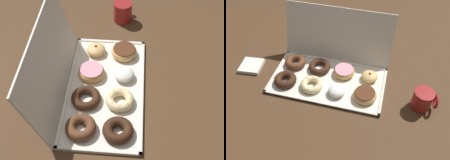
# 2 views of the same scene
# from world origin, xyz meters

# --- Properties ---
(ground_plane) EXTENTS (3.00, 3.00, 0.00)m
(ground_plane) POSITION_xyz_m (0.00, 0.00, 0.00)
(ground_plane) COLOR #4C331E
(donut_box) EXTENTS (0.57, 0.30, 0.01)m
(donut_box) POSITION_xyz_m (0.00, 0.00, 0.01)
(donut_box) COLOR silver
(donut_box) RESTS_ON ground
(box_lid_open) EXTENTS (0.57, 0.10, 0.28)m
(box_lid_open) POSITION_xyz_m (0.00, 0.20, 0.14)
(box_lid_open) COLOR silver
(box_lid_open) RESTS_ON ground
(chocolate_cake_ring_donut_0) EXTENTS (0.11, 0.11, 0.04)m
(chocolate_cake_ring_donut_0) POSITION_xyz_m (-0.20, -0.06, 0.03)
(chocolate_cake_ring_donut_0) COLOR #381E11
(chocolate_cake_ring_donut_0) RESTS_ON donut_box
(cruller_donut_1) EXTENTS (0.11, 0.11, 0.04)m
(cruller_donut_1) POSITION_xyz_m (-0.06, -0.06, 0.03)
(cruller_donut_1) COLOR beige
(cruller_donut_1) RESTS_ON donut_box
(powdered_filled_donut_2) EXTENTS (0.08, 0.08, 0.04)m
(powdered_filled_donut_2) POSITION_xyz_m (0.06, -0.07, 0.03)
(powdered_filled_donut_2) COLOR white
(powdered_filled_donut_2) RESTS_ON donut_box
(chocolate_frosted_donut_3) EXTENTS (0.11, 0.11, 0.04)m
(chocolate_frosted_donut_3) POSITION_xyz_m (0.20, -0.06, 0.03)
(chocolate_frosted_donut_3) COLOR tan
(chocolate_frosted_donut_3) RESTS_ON donut_box
(chocolate_cake_ring_donut_4) EXTENTS (0.11, 0.11, 0.04)m
(chocolate_cake_ring_donut_4) POSITION_xyz_m (-0.20, 0.07, 0.03)
(chocolate_cake_ring_donut_4) COLOR #59331E
(chocolate_cake_ring_donut_4) RESTS_ON donut_box
(chocolate_cake_ring_donut_5) EXTENTS (0.11, 0.11, 0.03)m
(chocolate_cake_ring_donut_5) POSITION_xyz_m (-0.07, 0.07, 0.03)
(chocolate_cake_ring_donut_5) COLOR #381E11
(chocolate_cake_ring_donut_5) RESTS_ON donut_box
(pink_frosted_donut_6) EXTENTS (0.11, 0.11, 0.04)m
(pink_frosted_donut_6) POSITION_xyz_m (0.07, 0.06, 0.03)
(pink_frosted_donut_6) COLOR tan
(pink_frosted_donut_6) RESTS_ON donut_box
(jelly_filled_donut_7) EXTENTS (0.08, 0.08, 0.04)m
(jelly_filled_donut_7) POSITION_xyz_m (0.20, 0.06, 0.03)
(jelly_filled_donut_7) COLOR #E5B770
(jelly_filled_donut_7) RESTS_ON donut_box
(coffee_mug) EXTENTS (0.11, 0.09, 0.10)m
(coffee_mug) POSITION_xyz_m (0.46, -0.04, 0.05)
(coffee_mug) COLOR maroon
(coffee_mug) RESTS_ON ground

